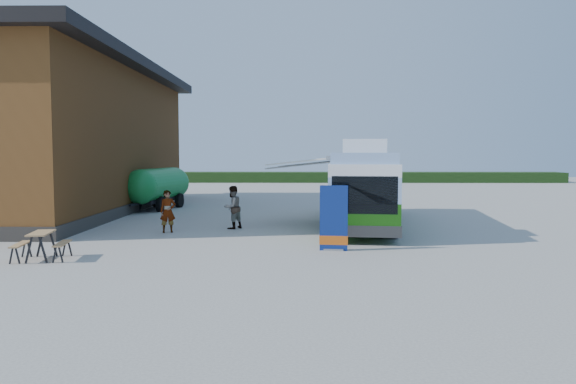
{
  "coord_description": "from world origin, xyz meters",
  "views": [
    {
      "loc": [
        1.43,
        -18.24,
        2.93
      ],
      "look_at": [
        1.14,
        3.69,
        1.4
      ],
      "focal_mm": 35.0,
      "sensor_mm": 36.0,
      "label": 1
    }
  ],
  "objects_px": {
    "banner": "(334,224)",
    "person_b": "(232,207)",
    "slurry_tanker": "(158,186)",
    "person_a": "(168,211)",
    "bus": "(364,185)",
    "picnic_table": "(41,239)"
  },
  "relations": [
    {
      "from": "bus",
      "to": "person_b",
      "type": "height_order",
      "value": "bus"
    },
    {
      "from": "person_b",
      "to": "person_a",
      "type": "bearing_deg",
      "value": -25.77
    },
    {
      "from": "banner",
      "to": "person_a",
      "type": "xyz_separation_m",
      "value": [
        -5.85,
        3.79,
        -0.02
      ]
    },
    {
      "from": "banner",
      "to": "slurry_tanker",
      "type": "distance_m",
      "value": 14.84
    },
    {
      "from": "slurry_tanker",
      "to": "person_b",
      "type": "bearing_deg",
      "value": -46.16
    },
    {
      "from": "banner",
      "to": "person_a",
      "type": "height_order",
      "value": "banner"
    },
    {
      "from": "person_b",
      "to": "slurry_tanker",
      "type": "bearing_deg",
      "value": -108.36
    },
    {
      "from": "banner",
      "to": "person_b",
      "type": "distance_m",
      "value": 6.02
    },
    {
      "from": "picnic_table",
      "to": "person_a",
      "type": "xyz_separation_m",
      "value": [
        2.26,
        5.34,
        0.21
      ]
    },
    {
      "from": "picnic_table",
      "to": "slurry_tanker",
      "type": "relative_size",
      "value": 0.26
    },
    {
      "from": "picnic_table",
      "to": "person_a",
      "type": "relative_size",
      "value": 0.96
    },
    {
      "from": "bus",
      "to": "picnic_table",
      "type": "distance_m",
      "value": 12.57
    },
    {
      "from": "person_a",
      "to": "person_b",
      "type": "height_order",
      "value": "person_b"
    },
    {
      "from": "person_a",
      "to": "person_b",
      "type": "xyz_separation_m",
      "value": [
        2.27,
        1.05,
        0.05
      ]
    },
    {
      "from": "picnic_table",
      "to": "slurry_tanker",
      "type": "xyz_separation_m",
      "value": [
        -0.17,
        13.86,
        0.66
      ]
    },
    {
      "from": "slurry_tanker",
      "to": "person_a",
      "type": "bearing_deg",
      "value": -62.4
    },
    {
      "from": "person_b",
      "to": "slurry_tanker",
      "type": "relative_size",
      "value": 0.29
    },
    {
      "from": "banner",
      "to": "person_b",
      "type": "relative_size",
      "value": 1.18
    },
    {
      "from": "picnic_table",
      "to": "person_a",
      "type": "distance_m",
      "value": 5.81
    },
    {
      "from": "bus",
      "to": "slurry_tanker",
      "type": "distance_m",
      "value": 11.65
    },
    {
      "from": "picnic_table",
      "to": "bus",
      "type": "bearing_deg",
      "value": 30.04
    },
    {
      "from": "banner",
      "to": "picnic_table",
      "type": "relative_size",
      "value": 1.31
    }
  ]
}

